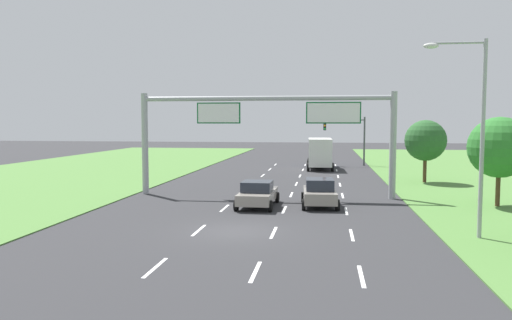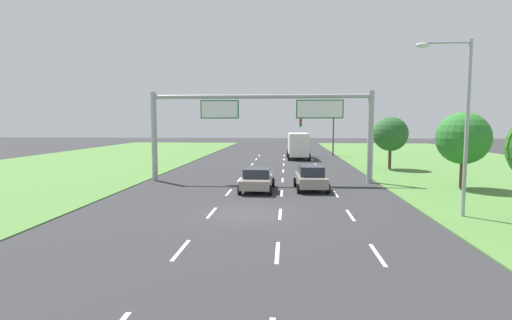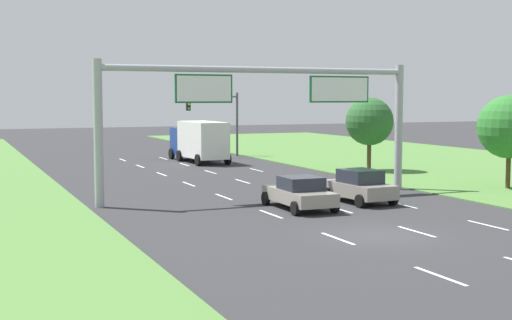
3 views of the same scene
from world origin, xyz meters
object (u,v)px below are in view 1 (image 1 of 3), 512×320
(sign_gantry, at_px, (268,124))
(traffic_light_mast, at_px, (347,132))
(car_near_red, at_px, (319,193))
(roadside_tree_mid, at_px, (499,147))
(street_lamp, at_px, (474,121))
(roadside_tree_far, at_px, (425,141))
(box_truck, at_px, (320,152))
(car_lead_silver, at_px, (258,194))

(sign_gantry, bearing_deg, traffic_light_mast, 75.75)
(car_near_red, distance_m, sign_gantry, 6.44)
(car_near_red, xyz_separation_m, roadside_tree_mid, (10.43, 1.11, 2.71))
(sign_gantry, xyz_separation_m, traffic_light_mast, (6.31, 24.86, -1.04))
(sign_gantry, distance_m, street_lamp, 14.92)
(roadside_tree_mid, distance_m, roadside_tree_far, 11.65)
(sign_gantry, bearing_deg, car_near_red, -45.23)
(sign_gantry, bearing_deg, box_truck, 81.02)
(traffic_light_mast, distance_m, street_lamp, 36.11)
(car_near_red, bearing_deg, sign_gantry, 131.46)
(box_truck, height_order, street_lamp, street_lamp)
(car_near_red, relative_size, traffic_light_mast, 0.73)
(box_truck, xyz_separation_m, traffic_light_mast, (3.07, 4.31, 2.11))
(car_near_red, bearing_deg, traffic_light_mast, 81.04)
(box_truck, relative_size, street_lamp, 0.93)
(box_truck, distance_m, street_lamp, 32.48)
(box_truck, xyz_separation_m, roadside_tree_far, (8.71, -11.48, 1.74))
(sign_gantry, distance_m, roadside_tree_far, 15.07)
(car_near_red, relative_size, street_lamp, 0.48)
(sign_gantry, height_order, traffic_light_mast, sign_gantry)
(car_lead_silver, relative_size, roadside_tree_far, 0.86)
(box_truck, height_order, roadside_tree_far, roadside_tree_far)
(car_near_red, xyz_separation_m, sign_gantry, (-3.51, 3.54, 4.08))
(car_near_red, xyz_separation_m, traffic_light_mast, (2.81, 28.40, 3.04))
(sign_gantry, xyz_separation_m, street_lamp, (10.03, -11.04, 0.18))
(street_lamp, relative_size, roadside_tree_far, 1.64)
(traffic_light_mast, height_order, roadside_tree_mid, traffic_light_mast)
(street_lamp, bearing_deg, sign_gantry, 132.26)
(car_near_red, bearing_deg, car_lead_silver, -173.42)
(street_lamp, xyz_separation_m, roadside_tree_far, (1.93, 20.10, -1.58))
(roadside_tree_far, bearing_deg, sign_gantry, -142.84)
(sign_gantry, bearing_deg, car_lead_silver, -91.89)
(car_near_red, height_order, sign_gantry, sign_gantry)
(car_near_red, relative_size, car_lead_silver, 0.91)
(car_lead_silver, height_order, sign_gantry, sign_gantry)
(traffic_light_mast, relative_size, roadside_tree_far, 1.08)
(car_lead_silver, relative_size, street_lamp, 0.53)
(box_truck, distance_m, roadside_tree_mid, 25.40)
(street_lamp, bearing_deg, roadside_tree_mid, 65.61)
(roadside_tree_mid, height_order, roadside_tree_far, roadside_tree_mid)
(roadside_tree_mid, bearing_deg, box_truck, 114.96)
(car_lead_silver, xyz_separation_m, box_truck, (3.38, 24.72, 0.99))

